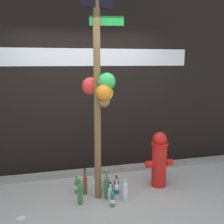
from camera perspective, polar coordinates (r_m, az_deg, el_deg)
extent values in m
plane|color=#9E9B93|center=(3.97, -1.71, -18.92)|extent=(14.00, 14.00, 0.00)
cube|color=black|center=(4.97, -5.71, 8.06)|extent=(10.00, 0.20, 3.49)
cube|color=silver|center=(4.80, -15.12, 10.87)|extent=(5.35, 0.01, 0.30)
cube|color=gray|center=(4.95, -4.64, -12.25)|extent=(8.00, 0.12, 0.08)
cylinder|color=brown|center=(3.77, -3.06, 2.86)|extent=(0.09, 0.09, 2.90)
cube|color=#198C33|center=(3.80, -1.11, 18.25)|extent=(0.45, 0.08, 0.12)
sphere|color=green|center=(3.68, -1.08, 6.30)|extent=(0.23, 0.23, 0.23)
sphere|color=red|center=(3.84, -4.43, 5.34)|extent=(0.24, 0.24, 0.24)
sphere|color=yellow|center=(3.78, -1.52, 3.92)|extent=(0.23, 0.23, 0.23)
sphere|color=orange|center=(3.60, -1.74, 4.06)|extent=(0.21, 0.21, 0.21)
sphere|color=brown|center=(3.67, -1.62, 2.17)|extent=(0.15, 0.15, 0.15)
sphere|color=brown|center=(3.66, -1.63, 3.96)|extent=(0.11, 0.11, 0.11)
sphere|color=brown|center=(3.65, -2.17, 4.45)|extent=(0.04, 0.04, 0.04)
sphere|color=brown|center=(3.66, -1.10, 4.48)|extent=(0.04, 0.04, 0.04)
sphere|color=brown|center=(3.61, -1.47, 3.88)|extent=(0.04, 0.04, 0.04)
cylinder|color=red|center=(4.49, 9.66, -10.76)|extent=(0.23, 0.23, 0.67)
cylinder|color=red|center=(4.37, 9.80, -6.46)|extent=(0.27, 0.27, 0.03)
sphere|color=red|center=(4.35, 9.83, -5.51)|extent=(0.22, 0.22, 0.22)
cylinder|color=red|center=(4.41, 7.65, -10.61)|extent=(0.10, 0.10, 0.10)
cylinder|color=red|center=(4.54, 11.64, -10.11)|extent=(0.10, 0.10, 0.10)
cylinder|color=silver|center=(4.14, 0.94, -16.11)|extent=(0.07, 0.07, 0.19)
cone|color=silver|center=(4.09, 0.95, -14.73)|extent=(0.07, 0.07, 0.03)
cylinder|color=silver|center=(4.07, 0.95, -14.03)|extent=(0.03, 0.03, 0.08)
cylinder|color=#1E478C|center=(4.14, 0.94, -16.01)|extent=(0.08, 0.08, 0.06)
cylinder|color=black|center=(4.05, 0.95, -13.43)|extent=(0.04, 0.04, 0.01)
cylinder|color=silver|center=(4.31, -1.56, -14.95)|extent=(0.06, 0.06, 0.20)
cone|color=silver|center=(4.26, -1.56, -13.60)|extent=(0.06, 0.06, 0.03)
cylinder|color=silver|center=(4.24, -1.57, -12.91)|extent=(0.02, 0.02, 0.09)
cylinder|color=black|center=(4.22, -1.57, -12.30)|extent=(0.03, 0.03, 0.01)
cylinder|color=brown|center=(4.26, -5.58, -14.82)|extent=(0.07, 0.07, 0.27)
cone|color=brown|center=(4.19, -5.62, -12.99)|extent=(0.07, 0.07, 0.03)
cylinder|color=brown|center=(4.17, -5.63, -12.28)|extent=(0.03, 0.03, 0.09)
cylinder|color=black|center=(4.15, -5.64, -11.66)|extent=(0.04, 0.04, 0.01)
cylinder|color=silver|center=(4.23, -3.45, -15.48)|extent=(0.07, 0.07, 0.20)
cone|color=silver|center=(4.18, -3.47, -14.08)|extent=(0.07, 0.07, 0.03)
cylinder|color=silver|center=(4.16, -3.48, -13.54)|extent=(0.03, 0.03, 0.06)
cylinder|color=black|center=(4.15, -3.48, -13.11)|extent=(0.03, 0.03, 0.01)
cylinder|color=brown|center=(4.29, 0.90, -15.12)|extent=(0.08, 0.08, 0.19)
cone|color=brown|center=(4.24, 0.91, -13.76)|extent=(0.08, 0.08, 0.03)
cylinder|color=brown|center=(4.22, 0.91, -13.17)|extent=(0.04, 0.04, 0.06)
cylinder|color=#D8C64C|center=(4.29, 0.90, -15.05)|extent=(0.08, 0.08, 0.05)
cylinder|color=gold|center=(4.21, 0.91, -12.70)|extent=(0.04, 0.04, 0.01)
cylinder|color=#337038|center=(4.32, -7.24, -15.11)|extent=(0.07, 0.07, 0.18)
cone|color=#337038|center=(4.27, -7.27, -13.84)|extent=(0.07, 0.07, 0.03)
cylinder|color=#337038|center=(4.26, -7.28, -13.31)|extent=(0.03, 0.03, 0.06)
cylinder|color=#D8C64C|center=(4.31, -7.24, -15.02)|extent=(0.07, 0.07, 0.07)
cylinder|color=gold|center=(4.24, -7.29, -12.87)|extent=(0.03, 0.03, 0.01)
cylinder|color=#337038|center=(3.94, 0.09, -17.58)|extent=(0.06, 0.06, 0.19)
cone|color=#337038|center=(3.89, 0.09, -16.16)|extent=(0.06, 0.06, 0.03)
cylinder|color=#337038|center=(3.86, 0.10, -15.52)|extent=(0.02, 0.02, 0.07)
cylinder|color=silver|center=(3.94, 0.09, -17.80)|extent=(0.07, 0.07, 0.05)
cylinder|color=black|center=(3.85, 0.10, -14.96)|extent=(0.03, 0.03, 0.01)
cylinder|color=#93CCE0|center=(4.07, -0.33, -16.67)|extent=(0.07, 0.07, 0.19)
cone|color=#93CCE0|center=(4.02, -0.33, -15.31)|extent=(0.07, 0.07, 0.03)
cylinder|color=#93CCE0|center=(4.00, -0.33, -14.79)|extent=(0.03, 0.03, 0.05)
cylinder|color=silver|center=(4.06, -0.33, -16.45)|extent=(0.08, 0.08, 0.06)
cylinder|color=black|center=(3.99, -0.33, -14.38)|extent=(0.04, 0.04, 0.01)
cylinder|color=#337038|center=(3.99, -6.59, -16.45)|extent=(0.07, 0.07, 0.29)
cone|color=#337038|center=(3.93, -6.64, -14.39)|extent=(0.07, 0.07, 0.03)
cylinder|color=#337038|center=(3.91, -6.65, -13.78)|extent=(0.03, 0.03, 0.06)
cylinder|color=gold|center=(3.89, -6.67, -13.28)|extent=(0.04, 0.04, 0.01)
cylinder|color=#B2DBEA|center=(4.08, 2.73, -16.13)|extent=(0.07, 0.07, 0.24)
cone|color=#B2DBEA|center=(4.03, 2.75, -14.41)|extent=(0.07, 0.07, 0.03)
cylinder|color=#B2DBEA|center=(4.01, 2.76, -13.80)|extent=(0.03, 0.03, 0.07)
cylinder|color=silver|center=(4.08, 2.74, -15.90)|extent=(0.07, 0.07, 0.09)
cylinder|color=gold|center=(3.99, 2.76, -13.29)|extent=(0.03, 0.03, 0.01)
cylinder|color=#337038|center=(4.12, -1.06, -15.43)|extent=(0.07, 0.07, 0.30)
cone|color=#337038|center=(4.05, -1.06, -13.35)|extent=(0.07, 0.07, 0.03)
cylinder|color=#337038|center=(4.03, -1.07, -12.57)|extent=(0.03, 0.03, 0.09)
cylinder|color=gold|center=(4.01, -1.07, -11.88)|extent=(0.03, 0.03, 0.01)
cube|color=silver|center=(4.84, -6.69, -13.32)|extent=(0.14, 0.14, 0.01)
cube|color=silver|center=(3.90, -18.21, -20.03)|extent=(0.13, 0.13, 0.01)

